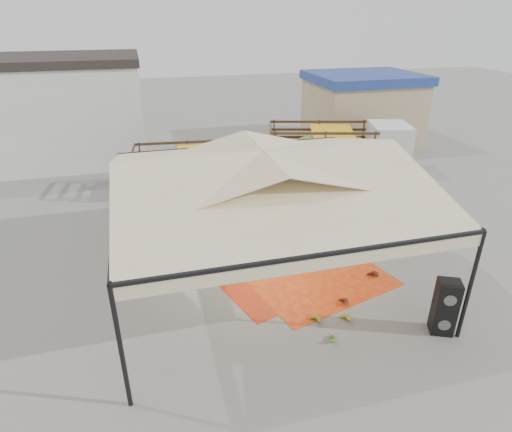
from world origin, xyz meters
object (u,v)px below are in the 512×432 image
object	(u,v)px
banana_heap	(207,231)
vendor	(253,210)
speaker_stack	(445,307)
truck_right	(344,142)
truck_left	(213,163)

from	to	relation	value
banana_heap	vendor	bearing A→B (deg)	22.12
banana_heap	speaker_stack	world-z (taller)	speaker_stack
vendor	truck_right	size ratio (longest dim) A/B	0.22
speaker_stack	banana_heap	bearing A→B (deg)	155.19
banana_heap	truck_right	xyz separation A→B (m)	(8.00, 6.09, 0.87)
truck_left	truck_right	distance (m)	6.99
truck_left	truck_right	bearing A→B (deg)	14.28
speaker_stack	vendor	world-z (taller)	vendor
vendor	truck_right	world-z (taller)	truck_right
truck_left	banana_heap	bearing A→B (deg)	-97.21
vendor	banana_heap	bearing A→B (deg)	4.22
speaker_stack	truck_left	bearing A→B (deg)	134.74
banana_heap	vendor	size ratio (longest dim) A/B	3.35
banana_heap	vendor	world-z (taller)	vendor
vendor	truck_left	bearing A→B (deg)	-97.98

